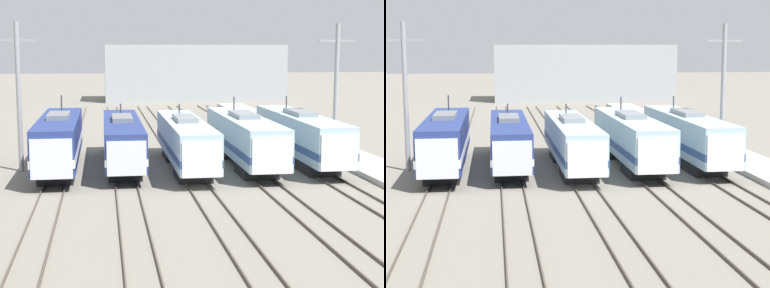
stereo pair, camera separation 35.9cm
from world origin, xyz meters
TOP-DOWN VIEW (x-y plane):
  - ground_plane at (0.00, 0.00)m, footprint 400.00×400.00m
  - rail_pair_far_left at (-9.51, 0.00)m, footprint 1.50×120.00m
  - rail_pair_center_left at (-4.76, 0.00)m, footprint 1.51×120.00m
  - rail_pair_center at (0.00, 0.00)m, footprint 1.51×120.00m
  - rail_pair_center_right at (4.76, 0.00)m, footprint 1.51×120.00m
  - rail_pair_far_right at (9.51, 0.00)m, footprint 1.50×120.00m
  - locomotive_far_left at (-9.51, 7.02)m, footprint 2.92×16.51m
  - locomotive_center_left at (-4.76, 7.93)m, footprint 2.83×17.28m
  - locomotive_center at (0.00, 6.48)m, footprint 2.86×17.15m
  - locomotive_center_right at (4.76, 7.32)m, footprint 3.02×17.56m
  - locomotive_far_right at (9.51, 7.89)m, footprint 2.86×17.93m
  - catenary_tower_left at (-12.38, 7.50)m, footprint 2.90×0.36m
  - catenary_tower_right at (12.15, 7.50)m, footprint 2.90×0.36m
  - depot_building at (10.01, 73.57)m, footprint 31.50×12.44m

SIDE VIEW (x-z plane):
  - ground_plane at x=0.00m, z-range 0.00..0.00m
  - rail_pair_far_left at x=-9.51m, z-range 0.00..0.15m
  - rail_pair_center_left at x=-4.76m, z-range 0.00..0.15m
  - rail_pair_center at x=0.00m, z-range 0.00..0.15m
  - rail_pair_center_right at x=4.76m, z-range 0.00..0.15m
  - rail_pair_far_right at x=9.51m, z-range 0.00..0.15m
  - locomotive_center_left at x=-4.76m, z-range -0.24..4.37m
  - locomotive_center at x=0.00m, z-range -0.23..4.41m
  - locomotive_center_right at x=4.76m, z-range -0.41..4.72m
  - locomotive_far_right at x=9.51m, z-range -0.37..4.72m
  - locomotive_far_left at x=-9.51m, z-range -0.49..4.95m
  - depot_building at x=10.01m, z-range 0.00..9.79m
  - catenary_tower_left at x=-12.38m, z-range 0.21..11.30m
  - catenary_tower_right at x=12.15m, z-range 0.21..11.30m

